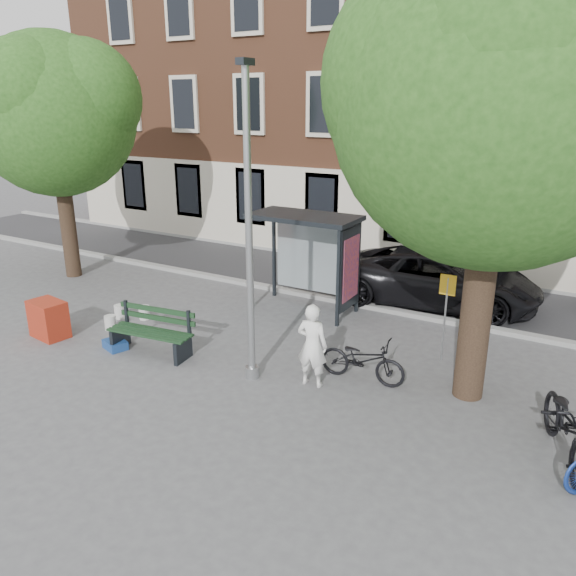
{
  "coord_description": "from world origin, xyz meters",
  "views": [
    {
      "loc": [
        5.88,
        -8.59,
        5.39
      ],
      "look_at": [
        -0.18,
        1.77,
        1.4
      ],
      "focal_mm": 35.0,
      "sensor_mm": 36.0,
      "label": 1
    }
  ],
  "objects_px": {
    "car_dark": "(438,278)",
    "notice_sign": "(447,299)",
    "painter": "(312,345)",
    "bike_a": "(362,360)",
    "lamppost": "(249,246)",
    "bench": "(152,334)",
    "bus_shelter": "(319,242)",
    "red_stand": "(49,319)",
    "bike_c": "(568,427)"
  },
  "relations": [
    {
      "from": "lamppost",
      "to": "bike_c",
      "type": "bearing_deg",
      "value": 1.61
    },
    {
      "from": "car_dark",
      "to": "bench",
      "type": "bearing_deg",
      "value": 138.53
    },
    {
      "from": "painter",
      "to": "bike_a",
      "type": "bearing_deg",
      "value": -145.77
    },
    {
      "from": "notice_sign",
      "to": "painter",
      "type": "bearing_deg",
      "value": -127.11
    },
    {
      "from": "notice_sign",
      "to": "bike_a",
      "type": "bearing_deg",
      "value": -121.07
    },
    {
      "from": "painter",
      "to": "red_stand",
      "type": "xyz_separation_m",
      "value": [
        -6.58,
        -1.06,
        -0.4
      ]
    },
    {
      "from": "bench",
      "to": "bike_a",
      "type": "height_order",
      "value": "bench"
    },
    {
      "from": "painter",
      "to": "notice_sign",
      "type": "xyz_separation_m",
      "value": [
        1.92,
        2.45,
        0.57
      ]
    },
    {
      "from": "bus_shelter",
      "to": "bike_c",
      "type": "distance_m",
      "value": 7.64
    },
    {
      "from": "notice_sign",
      "to": "lamppost",
      "type": "bearing_deg",
      "value": -137.09
    },
    {
      "from": "lamppost",
      "to": "bike_c",
      "type": "height_order",
      "value": "lamppost"
    },
    {
      "from": "bike_a",
      "to": "bike_c",
      "type": "relative_size",
      "value": 0.79
    },
    {
      "from": "notice_sign",
      "to": "bike_c",
      "type": "bearing_deg",
      "value": -43.41
    },
    {
      "from": "lamppost",
      "to": "red_stand",
      "type": "distance_m",
      "value": 5.91
    },
    {
      "from": "red_stand",
      "to": "notice_sign",
      "type": "xyz_separation_m",
      "value": [
        8.5,
        3.5,
        0.97
      ]
    },
    {
      "from": "bench",
      "to": "car_dark",
      "type": "height_order",
      "value": "car_dark"
    },
    {
      "from": "car_dark",
      "to": "notice_sign",
      "type": "relative_size",
      "value": 2.81
    },
    {
      "from": "red_stand",
      "to": "notice_sign",
      "type": "relative_size",
      "value": 0.46
    },
    {
      "from": "bus_shelter",
      "to": "car_dark",
      "type": "relative_size",
      "value": 0.52
    },
    {
      "from": "car_dark",
      "to": "red_stand",
      "type": "xyz_separation_m",
      "value": [
        -7.36,
        -7.0,
        -0.31
      ]
    },
    {
      "from": "painter",
      "to": "bench",
      "type": "xyz_separation_m",
      "value": [
        -3.78,
        -0.5,
        -0.39
      ]
    },
    {
      "from": "bike_c",
      "to": "bench",
      "type": "bearing_deg",
      "value": 161.77
    },
    {
      "from": "bench",
      "to": "bike_a",
      "type": "distance_m",
      "value": 4.73
    },
    {
      "from": "bike_c",
      "to": "notice_sign",
      "type": "bearing_deg",
      "value": 115.19
    },
    {
      "from": "bus_shelter",
      "to": "car_dark",
      "type": "distance_m",
      "value": 3.58
    },
    {
      "from": "painter",
      "to": "bike_c",
      "type": "distance_m",
      "value": 4.62
    },
    {
      "from": "painter",
      "to": "bike_a",
      "type": "distance_m",
      "value": 1.11
    },
    {
      "from": "lamppost",
      "to": "bus_shelter",
      "type": "bearing_deg",
      "value": 98.43
    },
    {
      "from": "bus_shelter",
      "to": "painter",
      "type": "relative_size",
      "value": 1.67
    },
    {
      "from": "bus_shelter",
      "to": "bike_c",
      "type": "xyz_separation_m",
      "value": [
        6.42,
        -3.94,
        -1.32
      ]
    },
    {
      "from": "painter",
      "to": "bench",
      "type": "height_order",
      "value": "painter"
    },
    {
      "from": "bench",
      "to": "lamppost",
      "type": "bearing_deg",
      "value": -4.12
    },
    {
      "from": "lamppost",
      "to": "bench",
      "type": "distance_m",
      "value": 3.47
    },
    {
      "from": "painter",
      "to": "bench",
      "type": "relative_size",
      "value": 0.84
    },
    {
      "from": "car_dark",
      "to": "notice_sign",
      "type": "bearing_deg",
      "value": -168.07
    },
    {
      "from": "bike_a",
      "to": "red_stand",
      "type": "height_order",
      "value": "bike_a"
    },
    {
      "from": "bike_a",
      "to": "bus_shelter",
      "type": "bearing_deg",
      "value": 37.32
    },
    {
      "from": "bench",
      "to": "bike_a",
      "type": "bearing_deg",
      "value": 6.78
    },
    {
      "from": "painter",
      "to": "red_stand",
      "type": "height_order",
      "value": "painter"
    },
    {
      "from": "red_stand",
      "to": "notice_sign",
      "type": "bearing_deg",
      "value": 22.39
    },
    {
      "from": "bike_c",
      "to": "red_stand",
      "type": "xyz_separation_m",
      "value": [
        -11.19,
        -0.87,
        -0.14
      ]
    },
    {
      "from": "painter",
      "to": "lamppost",
      "type": "bearing_deg",
      "value": 11.12
    },
    {
      "from": "bench",
      "to": "car_dark",
      "type": "relative_size",
      "value": 0.37
    },
    {
      "from": "car_dark",
      "to": "notice_sign",
      "type": "distance_m",
      "value": 3.74
    },
    {
      "from": "bike_a",
      "to": "car_dark",
      "type": "relative_size",
      "value": 0.33
    },
    {
      "from": "car_dark",
      "to": "red_stand",
      "type": "bearing_deg",
      "value": 127.4
    },
    {
      "from": "bike_c",
      "to": "red_stand",
      "type": "relative_size",
      "value": 2.51
    },
    {
      "from": "bike_a",
      "to": "red_stand",
      "type": "relative_size",
      "value": 1.98
    },
    {
      "from": "lamppost",
      "to": "bus_shelter",
      "type": "distance_m",
      "value": 4.24
    },
    {
      "from": "bus_shelter",
      "to": "bike_c",
      "type": "height_order",
      "value": "bus_shelter"
    }
  ]
}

